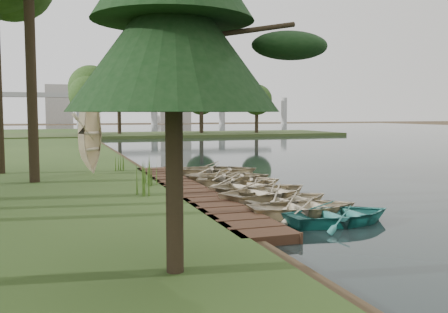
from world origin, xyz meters
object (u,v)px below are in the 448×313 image
object	(u,v)px
rowboat_0	(340,212)
stored_rowboat	(92,166)
rowboat_2	(288,197)
boardwalk	(188,192)
rowboat_1	(305,205)

from	to	relation	value
rowboat_0	stored_rowboat	world-z (taller)	stored_rowboat
rowboat_0	rowboat_2	distance (m)	2.77
boardwalk	rowboat_0	xyz separation A→B (m)	(2.86, -6.38, 0.24)
rowboat_1	rowboat_2	xyz separation A→B (m)	(0.16, 1.50, -0.01)
boardwalk	rowboat_0	world-z (taller)	rowboat_0
rowboat_0	stored_rowboat	xyz separation A→B (m)	(-6.07, 12.50, 0.27)
rowboat_0	rowboat_2	xyz separation A→B (m)	(-0.33, 2.75, 0.00)
boardwalk	stored_rowboat	world-z (taller)	stored_rowboat
rowboat_2	stored_rowboat	xyz separation A→B (m)	(-5.75, 9.75, 0.27)
rowboat_0	rowboat_2	size ratio (longest dim) A/B	0.99
rowboat_1	rowboat_2	world-z (taller)	rowboat_1
boardwalk	stored_rowboat	bearing A→B (deg)	117.71
boardwalk	rowboat_1	bearing A→B (deg)	-65.16
boardwalk	rowboat_2	bearing A→B (deg)	-55.11
rowboat_2	stored_rowboat	world-z (taller)	stored_rowboat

